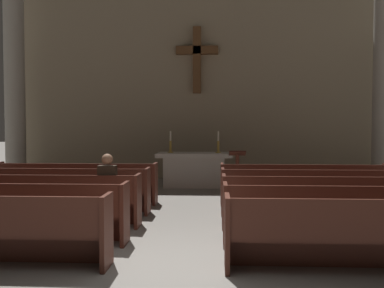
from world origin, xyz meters
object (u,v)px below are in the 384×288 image
column_left_third (15,81)px  candlestick_right (218,146)px  lectern (237,173)px  pew_right_row_3 (330,202)px  pew_left_row_5 (76,183)px  column_right_third (384,79)px  lone_worshipper (109,188)px  altar (194,169)px  candlestick_left (170,146)px  pew_right_row_2 (350,216)px  pew_right_row_5 (304,185)px  pew_right_row_4 (315,192)px  pew_left_row_3 (36,200)px  pew_right_row_1 (378,235)px  pew_left_row_2 (7,212)px  pew_left_row_4 (58,190)px

column_left_third → candlestick_right: size_ratio=10.36×
lectern → candlestick_right: bearing=112.5°
candlestick_right → pew_right_row_3: bearing=-69.6°
pew_left_row_5 → column_right_third: column_right_third is taller
lectern → lone_worshipper: lone_worshipper is taller
altar → candlestick_left: size_ratio=3.49×
altar → lone_worshipper: lone_worshipper is taller
column_right_third → lone_worshipper: size_ratio=4.95×
pew_right_row_2 → lectern: bearing=105.5°
pew_right_row_3 → pew_right_row_5: same height
pew_left_row_5 → pew_right_row_4: 5.36m
pew_left_row_3 → candlestick_left: 5.56m
pew_right_row_1 → pew_right_row_2: bearing=90.0°
pew_right_row_1 → pew_right_row_4: (0.00, 3.44, 0.00)m
pew_left_row_5 → lone_worshipper: lone_worshipper is taller
column_right_third → lone_worshipper: bearing=-140.6°
column_left_third → lone_worshipper: size_ratio=4.95×
pew_right_row_1 → pew_right_row_5: (0.00, 4.58, 0.00)m
pew_right_row_2 → candlestick_right: bearing=106.9°
pew_right_row_5 → pew_right_row_3: bearing=-90.0°
pew_right_row_3 → pew_left_row_2: bearing=-167.7°
pew_left_row_2 → column_left_third: size_ratio=0.58×
column_right_third → altar: (-5.59, -0.53, -2.65)m
pew_right_row_2 → pew_right_row_5: same height
pew_right_row_2 → column_left_third: size_ratio=0.58×
candlestick_left → lone_worshipper: candlestick_left is taller
pew_right_row_1 → column_right_third: (2.97, 7.98, 2.70)m
pew_left_row_5 → pew_right_row_3: same height
pew_right_row_5 → lectern: 2.19m
pew_right_row_3 → column_right_third: 6.96m
column_right_third → lectern: column_right_third is taller
pew_right_row_3 → candlestick_left: bearing=122.7°
pew_right_row_5 → lectern: lectern is taller
pew_right_row_3 → column_right_third: column_right_third is taller
pew_right_row_2 → column_left_third: bearing=140.2°
pew_right_row_2 → altar: altar is taller
pew_left_row_3 → pew_right_row_2: bearing=-12.3°
pew_right_row_4 → column_left_third: (-8.21, 4.54, 2.70)m
pew_right_row_1 → pew_right_row_3: same height
pew_left_row_5 → candlestick_left: size_ratio=5.97×
pew_right_row_4 → lectern: (-1.42, 2.82, 0.07)m
pew_left_row_2 → pew_left_row_5: size_ratio=1.00×
candlestick_left → candlestick_right: bearing=0.0°
pew_left_row_2 → candlestick_left: size_ratio=5.97×
pew_right_row_5 → column_right_third: size_ratio=0.58×
altar → candlestick_right: size_ratio=3.49×
pew_left_row_4 → pew_right_row_5: (5.24, 1.15, 0.00)m
column_left_third → candlestick_right: column_left_third is taller
pew_right_row_2 → lone_worshipper: bearing=163.2°
pew_left_row_2 → column_left_third: column_left_third is taller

